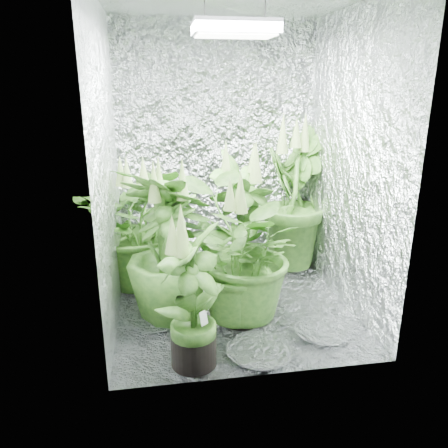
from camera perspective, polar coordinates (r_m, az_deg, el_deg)
ground at (r=3.18m, az=1.20°, el=-10.57°), size 1.60×1.60×0.00m
walls at (r=2.85m, az=1.33°, el=7.43°), size 1.62×1.62×2.00m
grow_lamp at (r=2.82m, az=1.46°, el=24.18°), size 0.50×0.30×0.22m
plant_a at (r=3.34m, az=-10.94°, el=-0.26°), size 1.01×1.01×1.04m
plant_b at (r=3.19m, az=2.12°, el=-0.32°), size 0.77×0.77×1.14m
plant_c at (r=3.69m, az=8.91°, el=3.27°), size 0.74×0.74×1.28m
plant_d at (r=2.83m, az=-7.25°, el=-3.30°), size 0.73×0.73×1.07m
plant_e at (r=2.79m, az=2.32°, el=-3.85°), size 0.94×0.94×1.02m
plant_f at (r=2.39m, az=-4.12°, el=-9.55°), size 0.55×0.55×0.92m
circulation_fan at (r=3.82m, az=8.73°, el=-3.59°), size 0.13×0.28×0.32m
plant_label at (r=2.43m, az=-2.68°, el=-12.18°), size 0.05×0.05×0.08m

